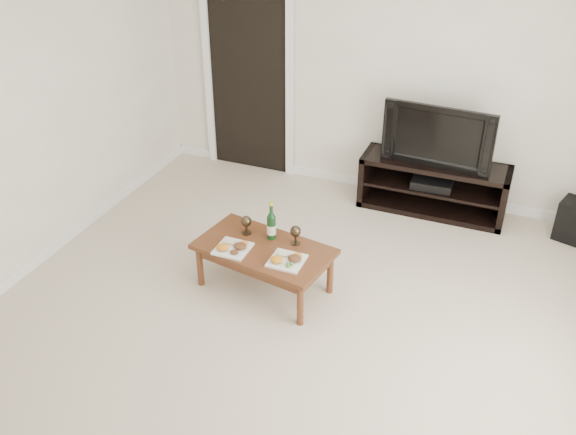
# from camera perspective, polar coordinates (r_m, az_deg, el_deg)

# --- Properties ---
(floor) EXTENTS (5.50, 5.50, 0.00)m
(floor) POSITION_cam_1_polar(r_m,az_deg,el_deg) (4.95, -0.26, -11.63)
(floor) COLOR beige
(floor) RESTS_ON ground
(back_wall) EXTENTS (5.00, 0.04, 2.60)m
(back_wall) POSITION_cam_1_polar(r_m,az_deg,el_deg) (6.62, 9.09, 12.57)
(back_wall) COLOR white
(back_wall) RESTS_ON ground
(doorway) EXTENTS (0.90, 0.02, 2.05)m
(doorway) POSITION_cam_1_polar(r_m,az_deg,el_deg) (7.16, -3.51, 12.00)
(doorway) COLOR black
(doorway) RESTS_ON ground
(media_console) EXTENTS (1.46, 0.45, 0.55)m
(media_console) POSITION_cam_1_polar(r_m,az_deg,el_deg) (6.67, 12.77, 2.70)
(media_console) COLOR black
(media_console) RESTS_ON ground
(television) EXTENTS (1.08, 0.21, 0.62)m
(television) POSITION_cam_1_polar(r_m,az_deg,el_deg) (6.42, 13.37, 7.29)
(television) COLOR black
(television) RESTS_ON media_console
(av_receiver) EXTENTS (0.41, 0.32, 0.08)m
(av_receiver) POSITION_cam_1_polar(r_m,az_deg,el_deg) (6.64, 12.69, 3.06)
(av_receiver) COLOR black
(av_receiver) RESTS_ON media_console
(subwoofer) EXTENTS (0.33, 0.33, 0.40)m
(subwoofer) POSITION_cam_1_polar(r_m,az_deg,el_deg) (6.65, 24.03, -0.23)
(subwoofer) COLOR black
(subwoofer) RESTS_ON ground
(coffee_table) EXTENTS (1.20, 0.79, 0.42)m
(coffee_table) POSITION_cam_1_polar(r_m,az_deg,el_deg) (5.42, -2.11, -4.49)
(coffee_table) COLOR brown
(coffee_table) RESTS_ON ground
(plate_left) EXTENTS (0.27, 0.27, 0.07)m
(plate_left) POSITION_cam_1_polar(r_m,az_deg,el_deg) (5.27, -4.95, -2.55)
(plate_left) COLOR white
(plate_left) RESTS_ON coffee_table
(plate_right) EXTENTS (0.27, 0.27, 0.07)m
(plate_right) POSITION_cam_1_polar(r_m,az_deg,el_deg) (5.10, -0.11, -3.65)
(plate_right) COLOR white
(plate_right) RESTS_ON coffee_table
(wine_bottle) EXTENTS (0.07, 0.07, 0.35)m
(wine_bottle) POSITION_cam_1_polar(r_m,az_deg,el_deg) (5.32, -1.49, -0.25)
(wine_bottle) COLOR #0E3414
(wine_bottle) RESTS_ON coffee_table
(goblet_left) EXTENTS (0.09, 0.09, 0.17)m
(goblet_left) POSITION_cam_1_polar(r_m,az_deg,el_deg) (5.44, -3.73, -0.66)
(goblet_left) COLOR #392D1F
(goblet_left) RESTS_ON coffee_table
(goblet_right) EXTENTS (0.09, 0.09, 0.17)m
(goblet_right) POSITION_cam_1_polar(r_m,az_deg,el_deg) (5.29, 0.67, -1.57)
(goblet_right) COLOR #392D1F
(goblet_right) RESTS_ON coffee_table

